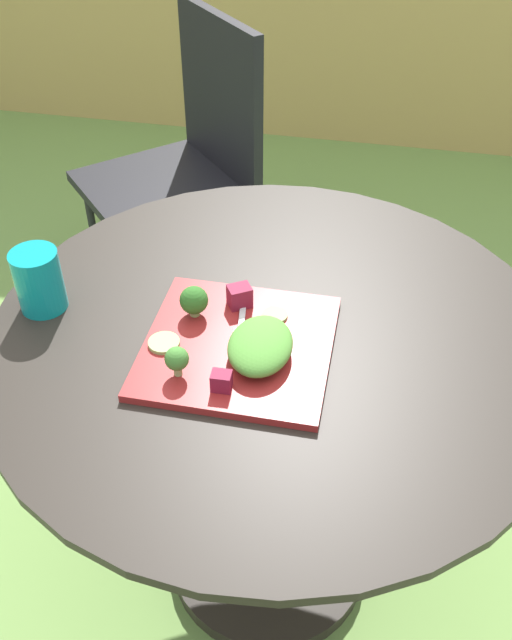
{
  "coord_description": "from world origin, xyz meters",
  "views": [
    {
      "loc": [
        0.15,
        -0.87,
        1.48
      ],
      "look_at": [
        -0.02,
        -0.03,
        0.76
      ],
      "focal_mm": 39.5,
      "sensor_mm": 36.0,
      "label": 1
    }
  ],
  "objects_px": {
    "salad_plate": "(238,346)",
    "drinking_glass": "(40,283)",
    "patio_chair": "(189,152)",
    "fork": "(242,322)"
  },
  "relations": [
    {
      "from": "salad_plate",
      "to": "fork",
      "type": "relative_size",
      "value": 1.92
    },
    {
      "from": "drinking_glass",
      "to": "fork",
      "type": "height_order",
      "value": "drinking_glass"
    },
    {
      "from": "salad_plate",
      "to": "drinking_glass",
      "type": "bearing_deg",
      "value": 173.29
    },
    {
      "from": "salad_plate",
      "to": "drinking_glass",
      "type": "distance_m",
      "value": 0.36
    },
    {
      "from": "salad_plate",
      "to": "patio_chair",
      "type": "bearing_deg",
      "value": 110.48
    },
    {
      "from": "patio_chair",
      "to": "salad_plate",
      "type": "relative_size",
      "value": 3.03
    },
    {
      "from": "patio_chair",
      "to": "drinking_glass",
      "type": "distance_m",
      "value": 0.99
    },
    {
      "from": "salad_plate",
      "to": "fork",
      "type": "distance_m",
      "value": 0.05
    },
    {
      "from": "drinking_glass",
      "to": "patio_chair",
      "type": "bearing_deg",
      "value": 91.25
    },
    {
      "from": "salad_plate",
      "to": "drinking_glass",
      "type": "height_order",
      "value": "drinking_glass"
    }
  ]
}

